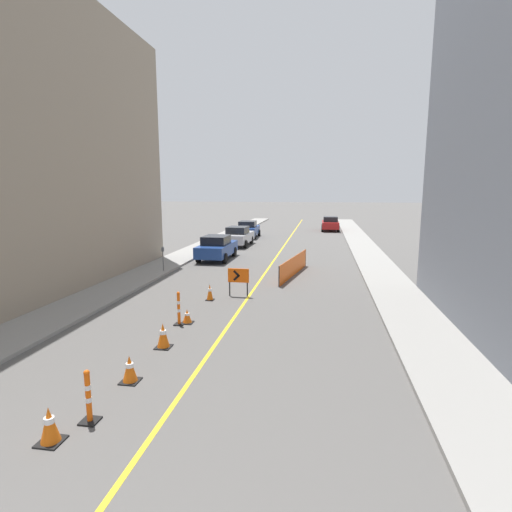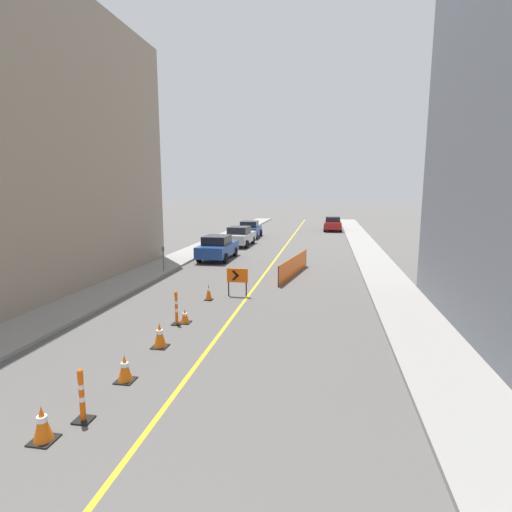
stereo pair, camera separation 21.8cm
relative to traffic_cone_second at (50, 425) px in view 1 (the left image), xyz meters
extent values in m
cube|color=gold|center=(1.73, 24.47, -0.34)|extent=(0.12, 62.33, 0.01)
cube|color=gray|center=(-4.58, 24.47, -0.28)|extent=(2.24, 62.33, 0.12)
cube|color=gray|center=(8.03, 24.47, -0.28)|extent=(2.24, 62.33, 0.12)
cube|color=black|center=(0.00, 0.00, -0.33)|extent=(0.44, 0.44, 0.03)
cone|color=orange|center=(0.00, 0.00, 0.02)|extent=(0.35, 0.35, 0.66)
cylinder|color=white|center=(0.00, 0.00, 0.10)|extent=(0.18, 0.18, 0.11)
cube|color=black|center=(0.33, 2.41, -0.33)|extent=(0.44, 0.44, 0.03)
cone|color=orange|center=(0.33, 2.41, 0.00)|extent=(0.35, 0.35, 0.63)
cylinder|color=white|center=(0.33, 2.41, 0.08)|extent=(0.18, 0.18, 0.10)
cube|color=black|center=(0.30, 4.53, -0.33)|extent=(0.45, 0.45, 0.03)
cone|color=orange|center=(0.30, 4.53, 0.04)|extent=(0.36, 0.36, 0.70)
cylinder|color=white|center=(0.30, 4.53, 0.13)|extent=(0.19, 0.19, 0.11)
cube|color=black|center=(0.27, 6.70, -0.33)|extent=(0.39, 0.39, 0.03)
cone|color=orange|center=(0.27, 6.70, -0.08)|extent=(0.31, 0.31, 0.46)
cylinder|color=white|center=(0.27, 6.70, -0.03)|extent=(0.16, 0.16, 0.07)
cube|color=black|center=(0.24, 9.63, -0.33)|extent=(0.33, 0.33, 0.03)
cone|color=orange|center=(0.24, 9.63, 0.02)|extent=(0.26, 0.26, 0.66)
cylinder|color=white|center=(0.24, 9.63, 0.10)|extent=(0.14, 0.14, 0.11)
cube|color=black|center=(0.33, 0.71, -0.32)|extent=(0.35, 0.35, 0.04)
cylinder|color=#EF560C|center=(0.33, 0.71, 0.18)|extent=(0.11, 0.11, 0.97)
cylinder|color=white|center=(0.33, 0.71, 0.13)|extent=(0.12, 0.12, 0.10)
cylinder|color=white|center=(0.33, 0.71, 0.39)|extent=(0.12, 0.12, 0.10)
sphere|color=#EF560C|center=(0.33, 0.71, 0.69)|extent=(0.12, 0.12, 0.12)
cube|color=black|center=(0.05, 6.50, -0.32)|extent=(0.32, 0.32, 0.04)
cylinder|color=#EF560C|center=(0.05, 6.50, 0.21)|extent=(0.10, 0.10, 1.04)
cylinder|color=white|center=(0.05, 6.50, 0.16)|extent=(0.11, 0.11, 0.10)
cylinder|color=white|center=(0.05, 6.50, 0.44)|extent=(0.11, 0.11, 0.10)
sphere|color=#EF560C|center=(0.05, 6.50, 0.76)|extent=(0.11, 0.11, 0.11)
cube|color=#EF560C|center=(1.28, 10.43, 0.57)|extent=(0.91, 0.07, 0.60)
cube|color=black|center=(1.21, 10.39, 0.66)|extent=(0.30, 0.02, 0.30)
cube|color=black|center=(1.21, 10.39, 0.49)|extent=(0.30, 0.02, 0.30)
cylinder|color=black|center=(0.90, 10.43, -0.03)|extent=(0.06, 0.06, 0.61)
cylinder|color=black|center=(1.67, 10.43, -0.03)|extent=(0.06, 0.06, 0.61)
cube|color=#EF560C|center=(3.33, 15.10, 0.16)|extent=(1.03, 5.56, 1.01)
cylinder|color=#262626|center=(2.83, 12.32, 0.16)|extent=(0.05, 0.05, 1.01)
cylinder|color=#262626|center=(3.82, 17.88, 0.16)|extent=(0.05, 0.05, 1.01)
cube|color=navy|center=(-2.01, 19.22, 0.34)|extent=(1.87, 4.33, 0.72)
cube|color=black|center=(-2.01, 19.00, 0.97)|extent=(1.56, 1.96, 0.55)
cylinder|color=black|center=(-2.86, 20.55, -0.02)|extent=(0.23, 0.64, 0.64)
cylinder|color=black|center=(-1.15, 20.55, -0.02)|extent=(0.23, 0.64, 0.64)
cylinder|color=black|center=(-2.86, 17.89, -0.02)|extent=(0.23, 0.64, 0.64)
cylinder|color=black|center=(-1.15, 17.89, -0.02)|extent=(0.23, 0.64, 0.64)
cube|color=#B7B7BC|center=(-1.97, 25.78, 0.34)|extent=(1.96, 4.36, 0.72)
cube|color=black|center=(-1.97, 25.57, 0.97)|extent=(1.60, 1.99, 0.55)
cylinder|color=black|center=(-2.83, 27.12, -0.02)|extent=(0.24, 0.65, 0.64)
cylinder|color=black|center=(-1.12, 27.12, -0.02)|extent=(0.24, 0.65, 0.64)
cylinder|color=black|center=(-2.83, 24.45, -0.02)|extent=(0.24, 0.65, 0.64)
cylinder|color=black|center=(-1.12, 24.45, -0.02)|extent=(0.24, 0.65, 0.64)
cube|color=navy|center=(-2.24, 31.60, 0.34)|extent=(2.00, 4.38, 0.72)
cube|color=black|center=(-2.24, 31.38, 0.97)|extent=(1.62, 2.00, 0.55)
cylinder|color=black|center=(-3.10, 32.93, -0.02)|extent=(0.25, 0.65, 0.64)
cylinder|color=black|center=(-1.39, 32.93, -0.02)|extent=(0.25, 0.65, 0.64)
cylinder|color=black|center=(-3.10, 30.26, -0.02)|extent=(0.25, 0.65, 0.64)
cylinder|color=black|center=(-1.39, 30.26, -0.02)|extent=(0.25, 0.65, 0.64)
cube|color=maroon|center=(5.65, 39.36, 0.34)|extent=(1.83, 4.31, 0.72)
cube|color=black|center=(5.65, 39.14, 0.97)|extent=(1.54, 1.95, 0.55)
cylinder|color=black|center=(4.80, 40.69, -0.02)|extent=(0.22, 0.64, 0.64)
cylinder|color=black|center=(6.51, 40.69, -0.02)|extent=(0.22, 0.64, 0.64)
cylinder|color=black|center=(4.80, 38.02, -0.02)|extent=(0.22, 0.64, 0.64)
cylinder|color=black|center=(6.51, 38.02, -0.02)|extent=(0.22, 0.64, 0.64)
cylinder|color=#4C4C51|center=(-3.81, 14.52, 0.32)|extent=(0.05, 0.05, 1.07)
cube|color=#565B60|center=(-3.81, 14.52, 0.96)|extent=(0.12, 0.10, 0.22)
sphere|color=#565B60|center=(-3.81, 14.52, 1.07)|extent=(0.11, 0.11, 0.11)
camera|label=1|loc=(4.76, -5.89, 4.19)|focal=28.00mm
camera|label=2|loc=(4.97, -5.86, 4.19)|focal=28.00mm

